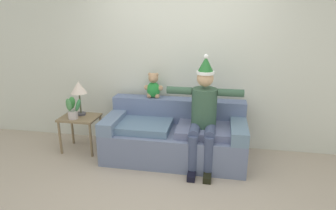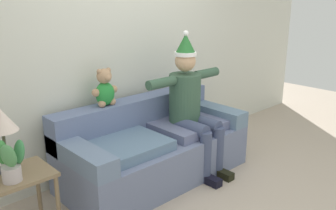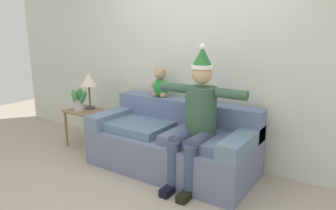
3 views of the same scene
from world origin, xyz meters
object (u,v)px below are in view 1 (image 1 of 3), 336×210
object	(u,v)px
side_table	(80,122)
potted_plant	(73,109)
table_lamp	(79,89)
couch	(175,136)
teddy_bear	(153,87)
person_seated	(204,112)

from	to	relation	value
side_table	potted_plant	xyz separation A→B (m)	(-0.04, -0.09, 0.24)
side_table	table_lamp	distance (m)	0.50
couch	teddy_bear	size ratio (longest dim) A/B	5.19
side_table	potted_plant	world-z (taller)	potted_plant
person_seated	potted_plant	bearing A→B (deg)	179.10
teddy_bear	table_lamp	bearing A→B (deg)	-167.76
side_table	couch	bearing A→B (deg)	1.58
person_seated	potted_plant	size ratio (longest dim) A/B	4.66
teddy_bear	potted_plant	size ratio (longest dim) A/B	1.17
couch	potted_plant	xyz separation A→B (m)	(-1.49, -0.13, 0.37)
couch	potted_plant	bearing A→B (deg)	-174.98
teddy_bear	table_lamp	distance (m)	1.11
side_table	teddy_bear	bearing A→B (deg)	16.72
couch	side_table	bearing A→B (deg)	-178.42
couch	potted_plant	size ratio (longest dim) A/B	6.06
couch	potted_plant	distance (m)	1.54
person_seated	teddy_bear	xyz separation A→B (m)	(-0.78, 0.44, 0.20)
person_seated	table_lamp	size ratio (longest dim) A/B	2.93
couch	teddy_bear	distance (m)	0.80
table_lamp	potted_plant	xyz separation A→B (m)	(-0.03, -0.18, -0.25)
couch	table_lamp	distance (m)	1.59
person_seated	potted_plant	distance (m)	1.89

